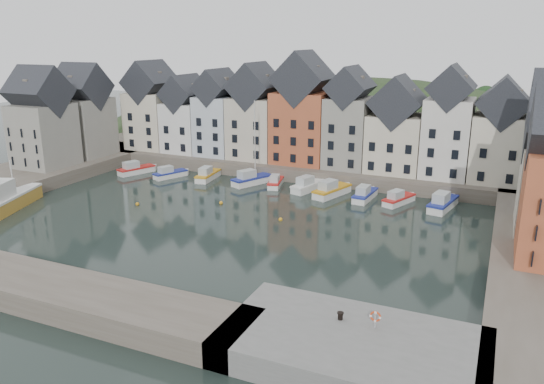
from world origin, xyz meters
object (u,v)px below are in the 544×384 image
Objects in this scene: life_ring_post at (375,317)px; large_vessel at (3,200)px; boat_a at (135,169)px; mooring_bollard at (340,316)px; boat_d at (251,179)px.

large_vessel is at bearing 166.44° from life_ring_post.
large_vessel reaches higher than boat_a.
large_vessel is 50.20m from mooring_bollard.
boat_d reaches higher than mooring_bollard.
large_vessel is 52.73m from life_ring_post.
large_vessel is 9.83× the size of life_ring_post.
boat_a is 11.56× the size of mooring_bollard.
mooring_bollard is (25.26, -36.86, 1.47)m from boat_d.
mooring_bollard is (48.69, -12.22, 0.80)m from large_vessel.
boat_a is 0.50× the size of boat_d.
life_ring_post reaches higher than mooring_bollard.
boat_a is 4.98× the size of life_ring_post.
large_vessel is 22.82× the size of mooring_bollard.
boat_d is 34.00m from large_vessel.
life_ring_post is (51.24, -12.36, 1.35)m from large_vessel.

